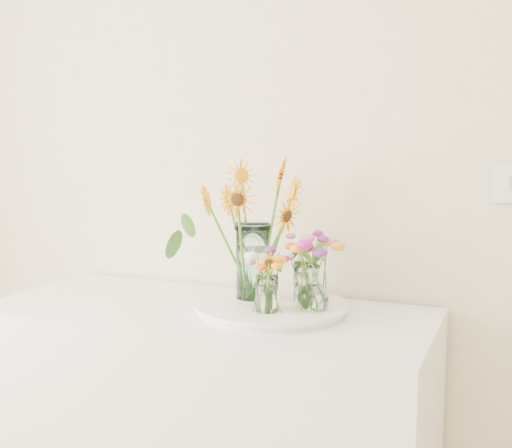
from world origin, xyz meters
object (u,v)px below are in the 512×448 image
Objects in this scene: tray at (271,308)px; mason_jar at (253,261)px; small_vase_a at (267,294)px; small_vase_b at (313,288)px; counter at (208,444)px; small_vase_c at (305,281)px.

tray is 0.16m from mason_jar.
small_vase_b reaches higher than small_vase_a.
mason_jar is (0.13, 0.08, 0.60)m from counter.
counter is 10.93× the size of small_vase_c.
small_vase_c reaches higher than small_vase_a.
small_vase_a is 0.82× the size of small_vase_b.
counter is 0.64m from small_vase_b.
small_vase_b is at bearing 33.25° from small_vase_a.
small_vase_c is (0.06, 0.18, 0.01)m from small_vase_a.
small_vase_b is 1.08× the size of small_vase_c.
counter is at bearing -177.03° from small_vase_b.
counter is at bearing -157.50° from small_vase_c.
tray is at bearing -25.51° from mason_jar.
mason_jar is (-0.08, 0.04, 0.14)m from tray.
mason_jar is at bearing -165.41° from small_vase_c.
small_vase_a reaches higher than counter.
small_vase_b is at bearing 2.97° from counter.
mason_jar reaches higher than small_vase_c.
small_vase_b is (0.22, -0.06, -0.05)m from mason_jar.
mason_jar is at bearing 154.49° from tray.
mason_jar is at bearing 165.05° from small_vase_b.
mason_jar reaches higher than tray.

